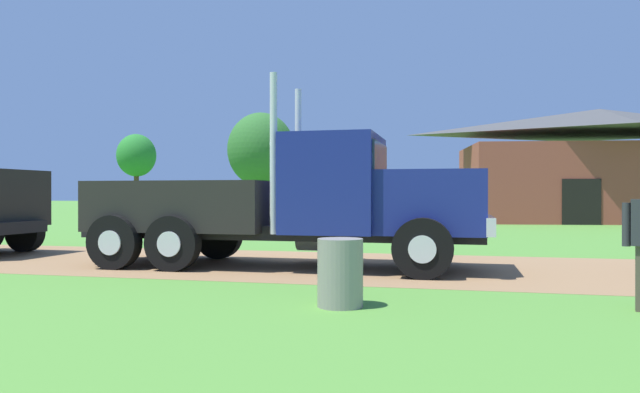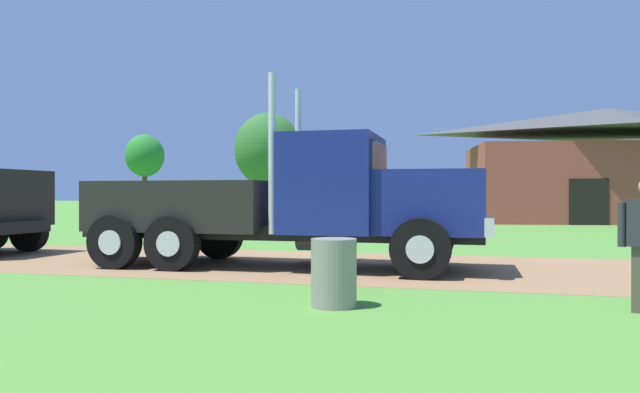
{
  "view_description": "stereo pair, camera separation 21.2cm",
  "coord_description": "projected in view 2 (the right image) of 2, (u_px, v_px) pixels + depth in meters",
  "views": [
    {
      "loc": [
        3.19,
        -11.86,
        1.47
      ],
      "look_at": [
        0.29,
        0.51,
        1.42
      ],
      "focal_mm": 33.04,
      "sensor_mm": 36.0,
      "label": 1
    },
    {
      "loc": [
        3.39,
        -11.81,
        1.47
      ],
      "look_at": [
        0.29,
        0.51,
        1.42
      ],
      "focal_mm": 33.04,
      "sensor_mm": 36.0,
      "label": 2
    }
  ],
  "objects": [
    {
      "name": "tree_left",
      "position": [
        145.0,
        156.0,
        52.55
      ],
      "size": [
        3.44,
        3.44,
        6.81
      ],
      "color": "#513823",
      "rests_on": "ground_plane"
    },
    {
      "name": "steel_barrel",
      "position": [
        334.0,
        273.0,
        7.68
      ],
      "size": [
        0.6,
        0.6,
        0.89
      ],
      "primitive_type": "cylinder",
      "color": "gray",
      "rests_on": "ground_plane"
    },
    {
      "name": "dirt_track",
      "position": [
        300.0,
        264.0,
        12.28
      ],
      "size": [
        120.0,
        5.23,
        0.01
      ],
      "primitive_type": "cube",
      "color": "#967049",
      "rests_on": "ground_plane"
    },
    {
      "name": "shed_building",
      "position": [
        608.0,
        167.0,
        30.85
      ],
      "size": [
        15.2,
        8.83,
        5.98
      ],
      "color": "#974335",
      "rests_on": "ground_plane"
    },
    {
      "name": "tree_mid",
      "position": [
        268.0,
        150.0,
        42.03
      ],
      "size": [
        4.8,
        4.8,
        7.28
      ],
      "color": "#513823",
      "rests_on": "ground_plane"
    },
    {
      "name": "truck_foreground_white",
      "position": [
        289.0,
        205.0,
        11.88
      ],
      "size": [
        8.19,
        2.62,
        3.75
      ],
      "color": "black",
      "rests_on": "ground_plane"
    },
    {
      "name": "ground_plane",
      "position": [
        300.0,
        264.0,
        12.28
      ],
      "size": [
        200.0,
        200.0,
        0.0
      ],
      "primitive_type": "plane",
      "color": "#528E34"
    }
  ]
}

